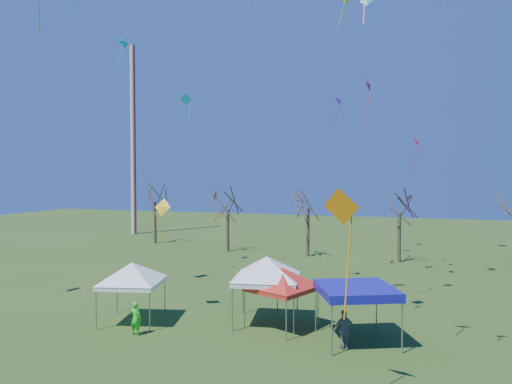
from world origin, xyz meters
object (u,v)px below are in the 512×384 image
(tent_blue, at_px, (356,290))
(tree_3, at_px, (400,194))
(tent_red, at_px, (282,272))
(tree_1, at_px, (228,195))
(tree_0, at_px, (155,187))
(tent_white_west, at_px, (132,267))
(radio_mast, at_px, (133,140))
(person_green, at_px, (136,318))
(tent_white_mid, at_px, (267,261))
(tree_2, at_px, (308,191))
(person_grey, at_px, (344,329))

(tent_blue, bearing_deg, tree_3, 85.57)
(tent_red, bearing_deg, tent_blue, -12.84)
(tree_3, xyz_separation_m, tent_blue, (-1.65, -21.35, -3.67))
(tree_1, bearing_deg, tent_blue, -55.40)
(tree_0, relative_size, tent_blue, 1.92)
(tent_white_west, bearing_deg, tent_red, 11.85)
(radio_mast, xyz_separation_m, person_green, (22.10, -33.70, -11.69))
(tent_white_mid, bearing_deg, tent_red, -23.61)
(radio_mast, bearing_deg, tent_white_mid, -47.38)
(tent_red, xyz_separation_m, tent_blue, (3.82, -0.87, -0.46))
(tent_blue, height_order, person_green, tent_blue)
(tree_0, bearing_deg, tree_2, -9.24)
(radio_mast, bearing_deg, person_grey, -45.34)
(tree_3, xyz_separation_m, tent_white_mid, (-6.40, -20.07, -2.79))
(radio_mast, xyz_separation_m, tree_2, (25.63, -9.62, -6.21))
(person_green, bearing_deg, radio_mast, -54.26)
(tent_blue, bearing_deg, person_grey, -111.49)
(tree_3, distance_m, tent_white_west, 25.93)
(radio_mast, xyz_separation_m, tent_white_west, (20.83, -32.05, -9.55))
(tree_1, relative_size, person_green, 4.65)
(tree_0, bearing_deg, tree_1, -15.18)
(tree_1, distance_m, tree_2, 8.42)
(tree_3, bearing_deg, person_green, -116.69)
(tree_1, bearing_deg, tree_3, -2.06)
(radio_mast, height_order, tent_white_west, radio_mast)
(tree_0, relative_size, person_green, 5.20)
(tent_red, bearing_deg, radio_mast, 133.18)
(tree_2, bearing_deg, person_green, -98.35)
(tree_2, relative_size, person_green, 5.05)
(tree_1, height_order, tent_white_mid, tree_1)
(radio_mast, relative_size, tent_white_west, 6.20)
(radio_mast, xyz_separation_m, tree_0, (7.15, -6.62, -6.01))
(radio_mast, bearing_deg, tent_white_west, -56.99)
(tree_3, bearing_deg, tent_white_mid, -107.67)
(radio_mast, relative_size, tent_red, 6.66)
(tree_1, distance_m, person_green, 25.32)
(tree_3, distance_m, tent_blue, 21.72)
(tree_0, distance_m, tent_blue, 35.53)
(tree_0, distance_m, tree_2, 18.72)
(tent_white_west, height_order, tent_blue, tent_white_west)
(person_grey, bearing_deg, tent_red, -62.64)
(radio_mast, height_order, tree_0, radio_mast)
(radio_mast, xyz_separation_m, tent_red, (28.55, -30.43, -9.63))
(tree_2, bearing_deg, tree_1, 178.15)
(tree_3, height_order, tent_blue, tree_3)
(tree_0, bearing_deg, tent_red, -48.06)
(tent_red, distance_m, person_grey, 4.40)
(person_green, bearing_deg, tree_1, -76.21)
(tent_white_west, xyz_separation_m, person_green, (1.27, -1.64, -2.14))
(person_grey, bearing_deg, person_green, -25.53)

